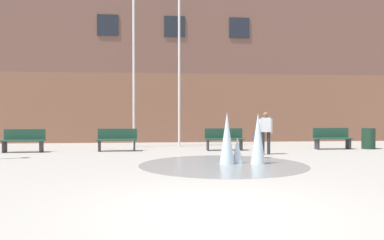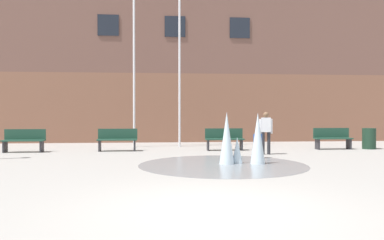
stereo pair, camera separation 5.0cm
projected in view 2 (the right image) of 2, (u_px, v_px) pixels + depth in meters
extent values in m
plane|color=gray|center=(213.00, 209.00, 5.92)|extent=(100.00, 100.00, 0.00)
cube|color=brown|center=(173.00, 109.00, 22.96)|extent=(36.00, 6.00, 3.69)
cube|color=brown|center=(173.00, 42.00, 22.89)|extent=(36.00, 6.00, 4.51)
cube|color=#1E232D|center=(108.00, 25.00, 19.57)|extent=(1.10, 0.06, 1.10)
cube|color=#1E232D|center=(175.00, 27.00, 19.88)|extent=(1.10, 0.06, 1.10)
cube|color=#1E232D|center=(240.00, 28.00, 20.19)|extent=(1.10, 0.06, 1.10)
cylinder|color=gray|center=(223.00, 165.00, 11.13)|extent=(5.00, 5.00, 0.01)
cone|color=silver|center=(227.00, 138.00, 11.27)|extent=(0.45, 0.45, 1.57)
cone|color=silver|center=(237.00, 150.00, 11.45)|extent=(0.33, 0.33, 0.80)
cone|color=silver|center=(258.00, 138.00, 11.32)|extent=(0.45, 0.45, 1.55)
cube|color=#28282D|center=(5.00, 147.00, 14.68)|extent=(0.06, 0.40, 0.44)
cube|color=#28282D|center=(42.00, 147.00, 14.80)|extent=(0.06, 0.40, 0.44)
cube|color=#1E4233|center=(23.00, 141.00, 14.73)|extent=(1.60, 0.44, 0.05)
cube|color=#1E4233|center=(25.00, 134.00, 14.93)|extent=(1.60, 0.04, 0.42)
cube|color=#28282D|center=(100.00, 146.00, 15.15)|extent=(0.06, 0.40, 0.44)
cube|color=#28282D|center=(135.00, 146.00, 15.28)|extent=(0.06, 0.40, 0.44)
cube|color=#1E4233|center=(117.00, 140.00, 15.21)|extent=(1.60, 0.44, 0.05)
cube|color=#1E4233|center=(118.00, 134.00, 15.41)|extent=(1.60, 0.04, 0.42)
cube|color=#28282D|center=(208.00, 145.00, 15.47)|extent=(0.06, 0.40, 0.44)
cube|color=#28282D|center=(241.00, 145.00, 15.59)|extent=(0.06, 0.40, 0.44)
cube|color=#1E4233|center=(225.00, 139.00, 15.52)|extent=(1.60, 0.44, 0.05)
cube|color=#1E4233|center=(224.00, 133.00, 15.72)|extent=(1.60, 0.04, 0.42)
cube|color=#28282D|center=(317.00, 144.00, 15.96)|extent=(0.06, 0.40, 0.44)
cube|color=#28282D|center=(349.00, 144.00, 16.09)|extent=(0.06, 0.40, 0.44)
cube|color=#1E4233|center=(333.00, 138.00, 16.02)|extent=(1.60, 0.44, 0.05)
cube|color=#1E4233|center=(331.00, 133.00, 16.22)|extent=(1.60, 0.04, 0.42)
cylinder|color=#89755B|center=(256.00, 150.00, 12.83)|extent=(0.07, 0.07, 0.52)
cylinder|color=#89755B|center=(260.00, 150.00, 12.84)|extent=(0.07, 0.07, 0.52)
cube|color=#284C9E|center=(258.00, 138.00, 12.83)|extent=(0.19, 0.24, 0.33)
sphere|color=tan|center=(258.00, 131.00, 12.82)|extent=(0.13, 0.13, 0.13)
cylinder|color=#284C9E|center=(254.00, 139.00, 12.82)|extent=(0.05, 0.05, 0.34)
cylinder|color=#284C9E|center=(261.00, 139.00, 12.84)|extent=(0.05, 0.05, 0.34)
cylinder|color=#28282D|center=(263.00, 143.00, 13.96)|extent=(0.12, 0.12, 0.84)
cylinder|color=#28282D|center=(269.00, 143.00, 13.98)|extent=(0.12, 0.12, 0.84)
cube|color=white|center=(266.00, 125.00, 13.96)|extent=(0.37, 0.27, 0.54)
sphere|color=brown|center=(266.00, 115.00, 13.95)|extent=(0.21, 0.21, 0.21)
cylinder|color=white|center=(260.00, 126.00, 13.94)|extent=(0.08, 0.08, 0.55)
cylinder|color=white|center=(271.00, 126.00, 13.98)|extent=(0.08, 0.08, 0.55)
cylinder|color=silver|center=(134.00, 57.00, 17.13)|extent=(0.10, 0.10, 8.27)
cylinder|color=silver|center=(180.00, 54.00, 17.31)|extent=(0.10, 0.10, 8.63)
cylinder|color=#193323|center=(369.00, 139.00, 16.18)|extent=(0.56, 0.56, 0.90)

